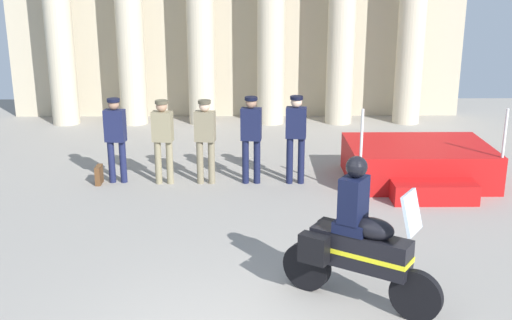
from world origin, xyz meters
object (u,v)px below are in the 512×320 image
at_px(officer_in_row_1, 163,135).
at_px(motorcycle_with_rider, 355,244).
at_px(briefcase_on_ground, 99,175).
at_px(reviewing_stand, 419,164).
at_px(officer_in_row_3, 251,133).
at_px(officer_in_row_4, 296,132).
at_px(officer_in_row_2, 205,135).
at_px(officer_in_row_0, 115,134).

xyz_separation_m(officer_in_row_1, motorcycle_with_rider, (2.92, -4.60, -0.17)).
height_order(officer_in_row_1, briefcase_on_ground, officer_in_row_1).
bearing_deg(reviewing_stand, officer_in_row_1, -179.46).
bearing_deg(briefcase_on_ground, motorcycle_with_rider, -47.70).
xyz_separation_m(officer_in_row_1, officer_in_row_3, (1.67, 0.00, 0.04)).
relative_size(officer_in_row_1, briefcase_on_ground, 4.53).
bearing_deg(officer_in_row_3, briefcase_on_ground, 8.00).
xyz_separation_m(officer_in_row_1, officer_in_row_4, (2.52, -0.02, 0.05)).
height_order(officer_in_row_2, motorcycle_with_rider, motorcycle_with_rider).
distance_m(motorcycle_with_rider, briefcase_on_ground, 6.23).
distance_m(reviewing_stand, officer_in_row_3, 3.30).
distance_m(officer_in_row_0, officer_in_row_3, 2.58).
xyz_separation_m(officer_in_row_4, motorcycle_with_rider, (0.40, -4.58, -0.22)).
xyz_separation_m(reviewing_stand, motorcycle_with_rider, (-1.99, -4.64, 0.44)).
distance_m(officer_in_row_1, officer_in_row_2, 0.80).
xyz_separation_m(officer_in_row_2, officer_in_row_4, (1.72, -0.01, 0.05)).
relative_size(officer_in_row_3, briefcase_on_ground, 4.70).
height_order(officer_in_row_4, briefcase_on_ground, officer_in_row_4).
distance_m(officer_in_row_1, motorcycle_with_rider, 5.45).
xyz_separation_m(officer_in_row_0, motorcycle_with_rider, (3.83, -4.68, -0.18)).
bearing_deg(reviewing_stand, officer_in_row_4, -178.52).
bearing_deg(reviewing_stand, motorcycle_with_rider, -113.24).
bearing_deg(officer_in_row_4, briefcase_on_ground, 7.63).
bearing_deg(officer_in_row_3, officer_in_row_4, -173.63).
bearing_deg(officer_in_row_4, reviewing_stand, -170.80).
bearing_deg(motorcycle_with_rider, officer_in_row_1, 155.66).
distance_m(officer_in_row_2, briefcase_on_ground, 2.20).
bearing_deg(motorcycle_with_rider, officer_in_row_4, 128.23).
distance_m(officer_in_row_1, briefcase_on_ground, 1.48).
bearing_deg(officer_in_row_4, motorcycle_with_rider, 102.70).
relative_size(officer_in_row_1, officer_in_row_4, 0.95).
bearing_deg(briefcase_on_ground, reviewing_stand, 0.52).
xyz_separation_m(reviewing_stand, briefcase_on_ground, (-6.17, -0.06, -0.17)).
xyz_separation_m(officer_in_row_3, motorcycle_with_rider, (1.24, -4.60, -0.20)).
height_order(officer_in_row_1, officer_in_row_3, officer_in_row_3).
distance_m(officer_in_row_0, briefcase_on_ground, 0.87).
distance_m(officer_in_row_3, motorcycle_with_rider, 4.77).
relative_size(officer_in_row_3, motorcycle_with_rider, 0.89).
bearing_deg(officer_in_row_4, officer_in_row_3, 6.37).
bearing_deg(officer_in_row_3, officer_in_row_1, 7.88).
bearing_deg(officer_in_row_4, officer_in_row_1, 7.37).
height_order(officer_in_row_3, motorcycle_with_rider, motorcycle_with_rider).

